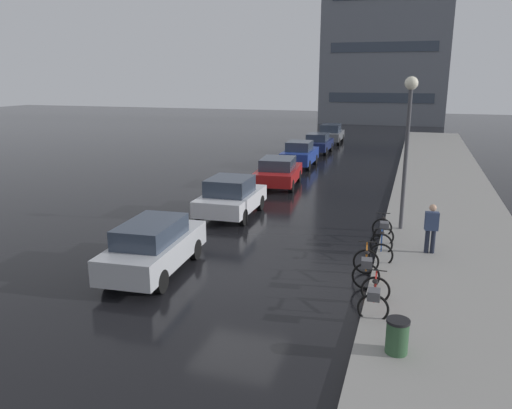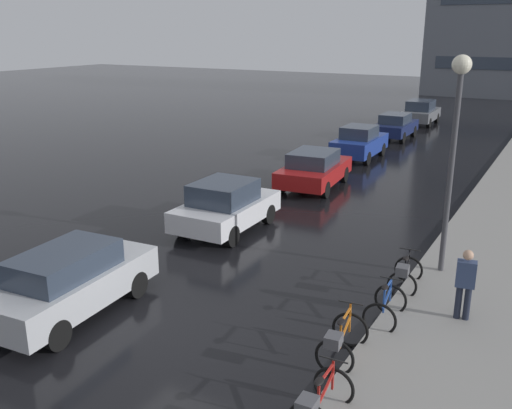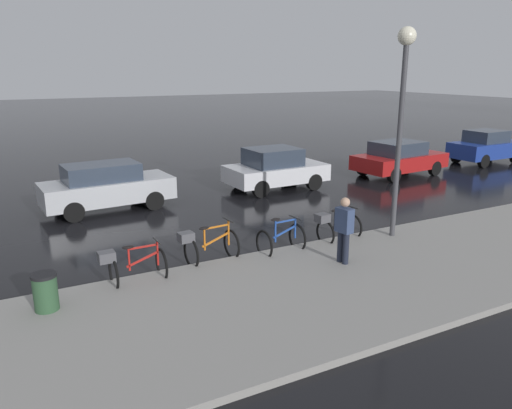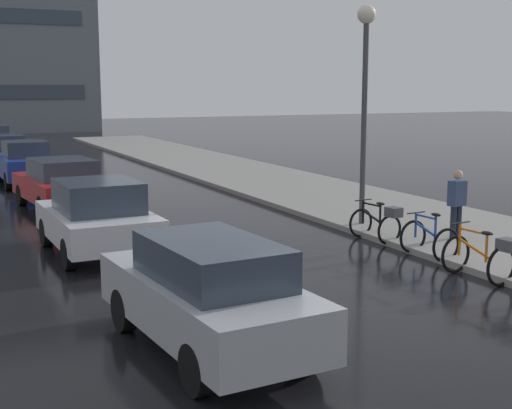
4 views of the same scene
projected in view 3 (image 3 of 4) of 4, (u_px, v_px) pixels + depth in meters
The scene contains 12 objects.
ground_plane at pixel (141, 229), 14.67m from camera, with size 140.00×140.00×0.00m, color black.
bicycle_nearest at pixel (131, 265), 10.69m from camera, with size 0.77×1.39×0.95m.
bicycle_second at pixel (206, 245), 11.86m from camera, with size 0.86×1.47×1.03m.
bicycle_third at pixel (281, 239), 12.52m from camera, with size 0.80×1.11×1.00m.
bicycle_farthest at pixel (335, 226), 13.34m from camera, with size 0.82×1.38×0.95m.
car_silver at pixel (106, 186), 16.35m from camera, with size 1.98×4.27×1.58m.
car_white at pixel (275, 169), 19.28m from camera, with size 2.04×3.86×1.61m.
car_red at pixel (399, 158), 21.74m from camera, with size 2.33×4.32×1.51m.
car_blue at pixel (487, 147), 24.62m from camera, with size 1.83×3.89×1.63m.
pedestrian at pixel (344, 229), 11.53m from camera, with size 0.43×0.30×1.72m.
streetlamp at pixel (403, 94), 12.66m from camera, with size 0.46×0.46×5.56m.
trash_bin at pixel (46, 295), 9.39m from camera, with size 0.47×0.47×0.87m.
Camera 3 is at (13.91, -3.55, 4.57)m, focal length 35.00 mm.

